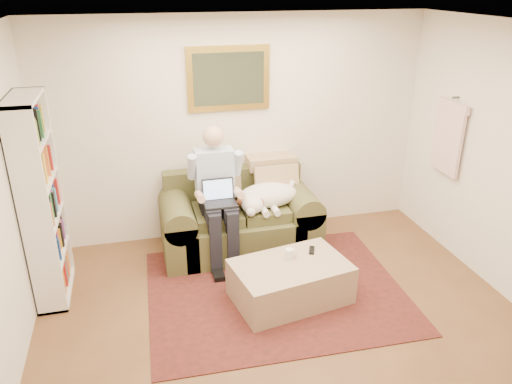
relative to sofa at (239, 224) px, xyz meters
name	(u,v)px	position (x,y,z in m)	size (l,w,h in m)	color
room_shell	(296,203)	(0.11, -1.66, 0.99)	(4.51, 5.00, 2.61)	brown
rug	(276,290)	(0.16, -0.96, -0.30)	(2.54, 2.03, 0.01)	black
sofa	(239,224)	(0.00, 0.00, 0.00)	(1.77, 0.90, 1.06)	brown
seated_man	(218,197)	(-0.27, -0.16, 0.44)	(0.58, 0.83, 1.49)	#8CA4D8
laptop	(219,197)	(-0.27, -0.23, 0.48)	(0.34, 0.27, 0.25)	black
sleeping_dog	(268,195)	(0.32, -0.09, 0.37)	(0.73, 0.46, 0.27)	white
ottoman	(290,282)	(0.26, -1.13, -0.11)	(1.09, 0.70, 0.40)	tan
coffee_mug	(289,254)	(0.28, -1.01, 0.14)	(0.08, 0.08, 0.10)	white
tv_remote	(312,250)	(0.54, -0.94, 0.10)	(0.05, 0.15, 0.02)	black
bookshelf	(41,202)	(-1.99, -0.42, 0.69)	(0.28, 0.80, 2.00)	white
wall_mirror	(229,79)	(0.00, 0.45, 1.59)	(0.94, 0.04, 0.72)	gold
hanging_shirt	(449,133)	(2.30, -0.42, 1.04)	(0.06, 0.52, 0.90)	beige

